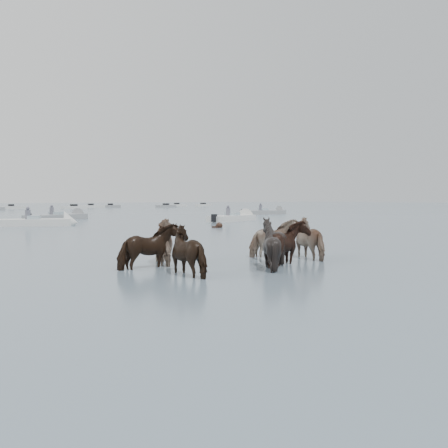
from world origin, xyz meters
TOP-DOWN VIEW (x-y plane):
  - ground at (0.00, 0.00)m, footprint 400.00×400.00m
  - pony_herd at (-1.75, 0.69)m, footprint 6.97×4.17m
  - swimming_pony at (7.37, 15.49)m, footprint 0.72×0.44m
  - motorboat_b at (-1.14, 23.97)m, footprint 5.48×3.23m
  - motorboat_c at (2.82, 33.30)m, footprint 6.54×4.62m
  - motorboat_d at (14.07, 22.63)m, footprint 5.92×3.67m
  - motorboat_e at (27.25, 34.21)m, footprint 6.29×2.05m

SIDE VIEW (x-z plane):
  - ground at x=0.00m, z-range 0.00..0.00m
  - swimming_pony at x=7.37m, z-range -0.12..0.32m
  - motorboat_c at x=2.82m, z-range -0.74..1.18m
  - motorboat_e at x=27.25m, z-range -0.74..1.18m
  - motorboat_d at x=14.07m, z-range -0.74..1.18m
  - motorboat_b at x=-1.14m, z-range -0.73..1.19m
  - pony_herd at x=-1.75m, z-range -0.27..1.28m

